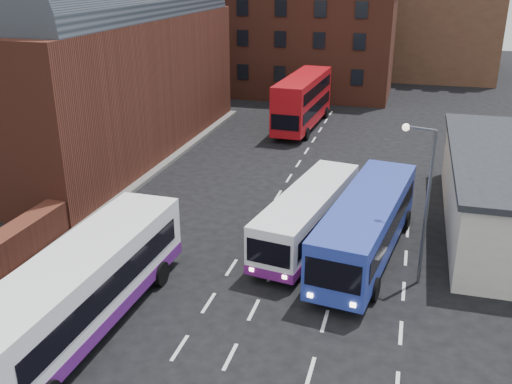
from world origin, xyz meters
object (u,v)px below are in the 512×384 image
(bus_red_double, at_px, (303,101))
(street_lamp, at_px, (423,192))
(bus_white_outbound, at_px, (81,285))
(bus_blue, at_px, (367,223))
(bus_white_inbound, at_px, (308,213))

(bus_red_double, relative_size, street_lamp, 1.59)
(bus_white_outbound, height_order, bus_red_double, bus_red_double)
(bus_white_outbound, relative_size, bus_blue, 1.04)
(bus_red_double, bearing_deg, bus_white_outbound, 88.70)
(bus_red_double, bearing_deg, bus_blue, 111.29)
(bus_blue, xyz_separation_m, street_lamp, (2.36, -1.75, 2.51))
(bus_white_inbound, height_order, bus_red_double, bus_red_double)
(bus_white_outbound, bearing_deg, bus_blue, 43.20)
(street_lamp, bearing_deg, bus_red_double, 111.98)
(bus_white_inbound, bearing_deg, bus_red_double, -68.80)
(bus_white_inbound, bearing_deg, bus_blue, 172.46)
(bus_white_inbound, xyz_separation_m, bus_red_double, (-4.68, 22.24, 0.78))
(bus_white_inbound, height_order, bus_blue, bus_blue)
(bus_white_inbound, xyz_separation_m, bus_blue, (3.01, -0.91, 0.21))
(bus_blue, relative_size, street_lamp, 1.63)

